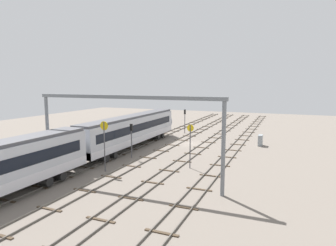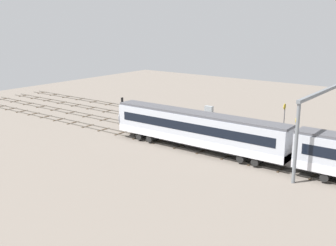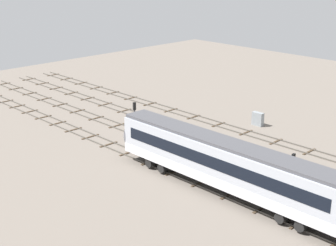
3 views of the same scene
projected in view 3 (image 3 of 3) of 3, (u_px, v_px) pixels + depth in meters
name	position (u px, v px, depth m)	size (l,w,h in m)	color
ground_plane	(221.00, 153.00, 54.00)	(110.50, 110.50, 0.00)	slate
track_near_foreground	(260.00, 137.00, 58.70)	(94.50, 2.40, 0.16)	#59544C
track_second_near	(235.00, 147.00, 55.55)	(94.50, 2.40, 0.16)	#59544C
track_middle	(206.00, 159.00, 52.40)	(94.50, 2.40, 0.16)	#59544C
track_with_train	(174.00, 171.00, 49.25)	(94.50, 2.40, 0.16)	#59544C
signal_light_trackside_approach	(292.00, 171.00, 42.39)	(0.31, 0.32, 4.48)	#4C4C51
signal_light_trackside_departure	(135.00, 116.00, 56.52)	(0.31, 0.32, 4.65)	#4C4C51
relay_cabinet	(258.00, 119.00, 62.61)	(1.50, 0.62, 1.69)	gray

